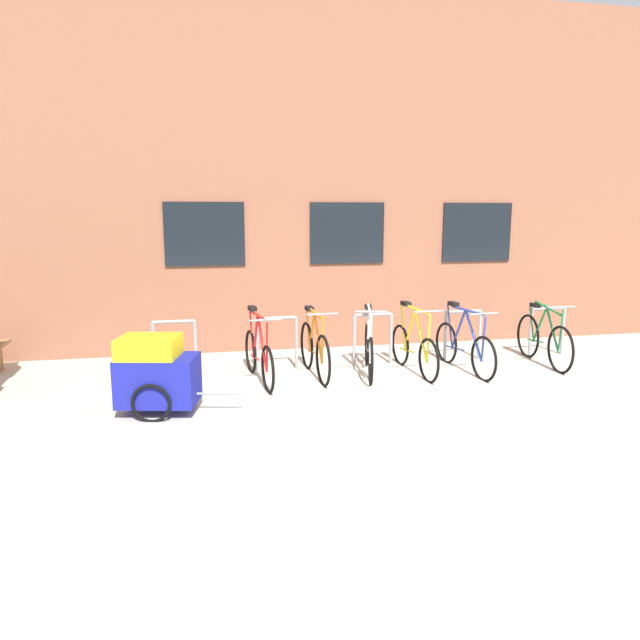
% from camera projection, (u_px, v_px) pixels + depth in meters
% --- Properties ---
extents(ground_plane, '(42.00, 42.00, 0.00)m').
position_uv_depth(ground_plane, '(408.00, 402.00, 7.40)').
color(ground_plane, '#B2ADA0').
extents(storefront_building, '(28.00, 7.37, 5.94)m').
position_uv_depth(storefront_building, '(308.00, 185.00, 13.49)').
color(storefront_building, brown).
rests_on(storefront_building, ground).
extents(bike_rack, '(6.64, 0.05, 0.81)m').
position_uv_depth(bike_rack, '(373.00, 333.00, 9.17)').
color(bike_rack, gray).
rests_on(bike_rack, ground).
extents(bicycle_blue, '(0.44, 1.74, 1.01)m').
position_uv_depth(bicycle_blue, '(464.00, 346.00, 8.82)').
color(bicycle_blue, black).
rests_on(bicycle_blue, ground).
extents(bicycle_yellow, '(0.44, 1.67, 1.04)m').
position_uv_depth(bicycle_yellow, '(414.00, 348.00, 8.73)').
color(bicycle_yellow, black).
rests_on(bicycle_yellow, ground).
extents(bicycle_orange, '(0.44, 1.70, 1.01)m').
position_uv_depth(bicycle_orange, '(314.00, 350.00, 8.54)').
color(bicycle_orange, black).
rests_on(bicycle_orange, ground).
extents(bicycle_white, '(0.55, 1.73, 1.03)m').
position_uv_depth(bicycle_white, '(369.00, 348.00, 8.70)').
color(bicycle_white, black).
rests_on(bicycle_white, ground).
extents(bicycle_red, '(0.44, 1.71, 1.04)m').
position_uv_depth(bicycle_red, '(259.00, 355.00, 8.26)').
color(bicycle_red, black).
rests_on(bicycle_red, ground).
extents(bicycle_green, '(0.44, 1.73, 1.01)m').
position_uv_depth(bicycle_green, '(543.00, 340.00, 9.22)').
color(bicycle_green, black).
rests_on(bicycle_green, ground).
extents(bike_trailer, '(1.48, 0.78, 0.94)m').
position_uv_depth(bike_trailer, '(157.00, 373.00, 6.95)').
color(bike_trailer, navy).
rests_on(bike_trailer, ground).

